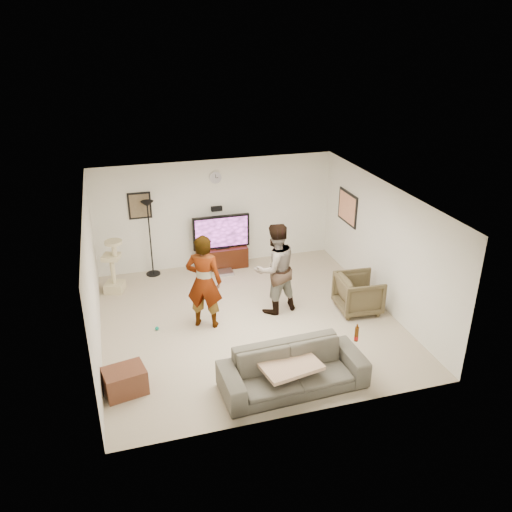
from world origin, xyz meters
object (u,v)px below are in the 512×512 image
object	(u,v)px
person_left	(204,282)
beer_bottle	(357,334)
tv	(221,232)
armchair	(359,293)
tv_stand	(222,257)
sofa	(293,369)
cat_tree	(112,266)
floor_lamp	(150,239)
person_right	(275,269)
side_table	(125,381)

from	to	relation	value
person_left	beer_bottle	world-z (taller)	person_left
tv	armchair	bearing A→B (deg)	-52.03
tv	beer_bottle	xyz separation A→B (m)	(1.12, -4.63, -0.09)
tv_stand	tv	size ratio (longest dim) A/B	0.89
beer_bottle	sofa	bearing A→B (deg)	180.00
cat_tree	floor_lamp	bearing A→B (deg)	34.59
person_left	cat_tree	bearing A→B (deg)	-25.33
tv_stand	tv	xyz separation A→B (m)	(0.00, 0.00, 0.63)
tv_stand	person_left	distance (m)	2.67
tv	sofa	world-z (taller)	tv
tv_stand	floor_lamp	bearing A→B (deg)	178.39
armchair	floor_lamp	bearing A→B (deg)	57.33
cat_tree	beer_bottle	bearing A→B (deg)	-48.59
tv_stand	tv	bearing A→B (deg)	0.00
tv_stand	armchair	bearing A→B (deg)	-52.03
person_right	sofa	world-z (taller)	person_right
tv	person_right	distance (m)	2.33
sofa	person_left	bearing A→B (deg)	111.06
tv	person_right	size ratio (longest dim) A/B	0.72
tv	person_left	distance (m)	2.58
floor_lamp	armchair	distance (m)	4.69
floor_lamp	person_right	distance (m)	3.16
person_left	person_right	world-z (taller)	person_right
tv	floor_lamp	world-z (taller)	floor_lamp
cat_tree	person_right	world-z (taller)	person_right
armchair	side_table	distance (m)	4.77
person_right	tv_stand	bearing A→B (deg)	-90.78
sofa	beer_bottle	size ratio (longest dim) A/B	9.09
cat_tree	armchair	size ratio (longest dim) A/B	1.43
tv_stand	beer_bottle	xyz separation A→B (m)	(1.12, -4.63, 0.55)
beer_bottle	tv	bearing A→B (deg)	103.62
beer_bottle	armchair	distance (m)	2.19
sofa	beer_bottle	distance (m)	1.14
side_table	floor_lamp	bearing A→B (deg)	78.20
tv_stand	sofa	size ratio (longest dim) A/B	0.51
side_table	armchair	bearing A→B (deg)	15.66
tv	person_right	xyz separation A→B (m)	(0.55, -2.27, 0.04)
tv_stand	tv	distance (m)	0.63
tv	person_left	size ratio (longest dim) A/B	0.72
armchair	side_table	size ratio (longest dim) A/B	1.33
armchair	sofa	bearing A→B (deg)	136.57
tv	side_table	bearing A→B (deg)	-121.36
person_left	armchair	xyz separation A→B (m)	(3.01, -0.31, -0.54)
beer_bottle	side_table	distance (m)	3.67
tv	person_right	world-z (taller)	person_right
person_left	beer_bottle	xyz separation A→B (m)	(2.00, -2.20, -0.13)
floor_lamp	armchair	xyz separation A→B (m)	(3.74, -2.78, -0.49)
floor_lamp	side_table	distance (m)	4.21
floor_lamp	sofa	distance (m)	5.00
person_right	sofa	bearing A→B (deg)	64.37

